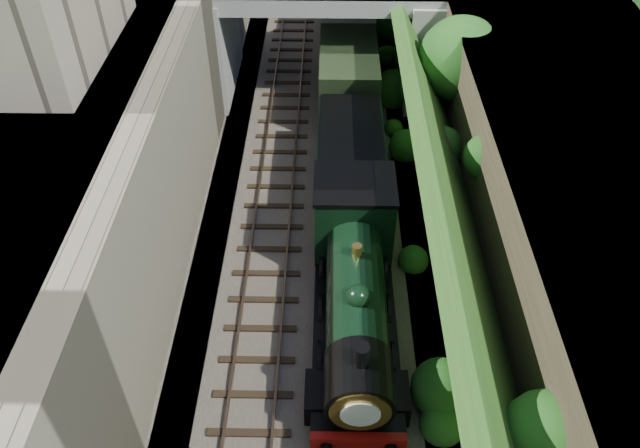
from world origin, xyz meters
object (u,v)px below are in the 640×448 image
(road_bridge, at_px, (343,16))
(tree, at_px, (462,60))
(tender, at_px, (350,162))
(locomotive, at_px, (355,289))

(road_bridge, bearing_deg, tree, -49.22)
(road_bridge, bearing_deg, tender, -88.38)
(locomotive, height_order, tender, locomotive)
(road_bridge, height_order, locomotive, road_bridge)
(tree, relative_size, tender, 1.10)
(tree, bearing_deg, locomotive, -113.89)
(tree, height_order, locomotive, tree)
(locomotive, xyz_separation_m, tender, (-0.00, 7.36, -0.27))
(tender, bearing_deg, road_bridge, 91.62)
(road_bridge, height_order, tender, road_bridge)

